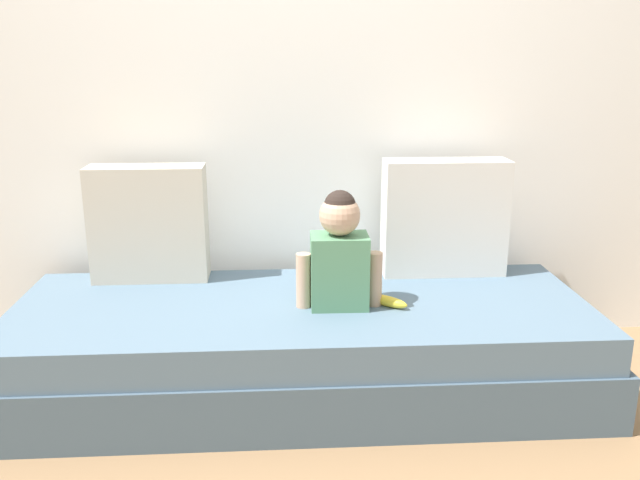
% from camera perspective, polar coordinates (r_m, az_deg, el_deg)
% --- Properties ---
extents(ground_plane, '(12.00, 12.00, 0.00)m').
position_cam_1_polar(ground_plane, '(2.73, -1.51, -12.53)').
color(ground_plane, '#93704C').
extents(back_wall, '(5.47, 0.10, 2.35)m').
position_cam_1_polar(back_wall, '(2.96, -2.10, 13.46)').
color(back_wall, white).
rests_on(back_wall, ground).
extents(couch, '(2.27, 0.86, 0.36)m').
position_cam_1_polar(couch, '(2.65, -1.54, -9.11)').
color(couch, '#495F70').
rests_on(couch, ground).
extents(throw_pillow_left, '(0.48, 0.16, 0.48)m').
position_cam_1_polar(throw_pillow_left, '(2.86, -14.45, 1.38)').
color(throw_pillow_left, beige).
rests_on(throw_pillow_left, couch).
extents(throw_pillow_right, '(0.53, 0.16, 0.50)m').
position_cam_1_polar(throw_pillow_right, '(2.90, 10.60, 1.91)').
color(throw_pillow_right, silver).
rests_on(throw_pillow_right, couch).
extents(toddler, '(0.33, 0.16, 0.45)m').
position_cam_1_polar(toddler, '(2.48, 1.68, -1.09)').
color(toddler, '#568E66').
rests_on(toddler, couch).
extents(banana, '(0.16, 0.14, 0.04)m').
position_cam_1_polar(banana, '(2.55, 5.81, -5.23)').
color(banana, yellow).
rests_on(banana, couch).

